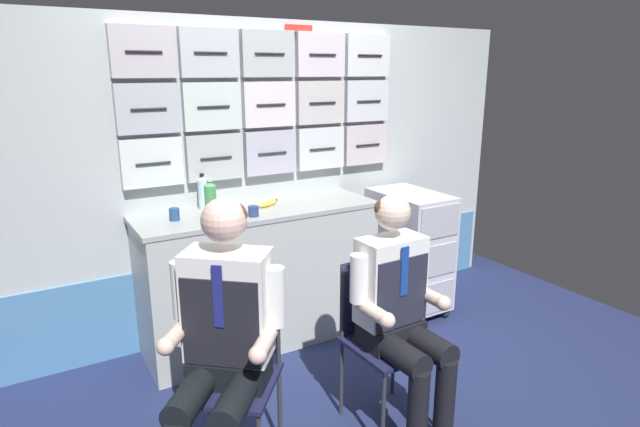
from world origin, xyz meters
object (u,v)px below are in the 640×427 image
at_px(service_trolley, 409,248).
at_px(water_bottle_blue_cap, 203,192).
at_px(folding_chair_right, 379,322).
at_px(snack_banana, 268,203).
at_px(espresso_cup_small, 253,211).
at_px(folding_chair_left, 236,355).
at_px(crew_member_left, 223,334).
at_px(crew_member_right, 401,308).

bearing_deg(service_trolley, water_bottle_blue_cap, 168.22).
relative_size(service_trolley, folding_chair_right, 1.08).
height_order(service_trolley, snack_banana, snack_banana).
bearing_deg(snack_banana, service_trolley, -7.84).
height_order(folding_chair_right, espresso_cup_small, espresso_cup_small).
bearing_deg(espresso_cup_small, folding_chair_right, -71.12).
bearing_deg(folding_chair_right, service_trolley, 43.57).
relative_size(service_trolley, water_bottle_blue_cap, 4.00).
bearing_deg(service_trolley, folding_chair_left, -153.88).
relative_size(crew_member_left, snack_banana, 7.61).
xyz_separation_m(crew_member_left, crew_member_right, (0.88, -0.11, -0.05)).
relative_size(crew_member_left, crew_member_right, 1.05).
distance_m(crew_member_left, snack_banana, 1.38).
xyz_separation_m(folding_chair_left, crew_member_left, (-0.10, -0.12, 0.19)).
distance_m(service_trolley, folding_chair_left, 1.95).
height_order(water_bottle_blue_cap, snack_banana, water_bottle_blue_cap).
relative_size(service_trolley, crew_member_left, 0.71).
height_order(folding_chair_right, crew_member_right, crew_member_right).
bearing_deg(water_bottle_blue_cap, crew_member_right, -69.73).
bearing_deg(espresso_cup_small, folding_chair_left, -119.17).
distance_m(espresso_cup_small, snack_banana, 0.26).
bearing_deg(crew_member_right, snack_banana, 96.00).
bearing_deg(crew_member_left, snack_banana, 56.50).
xyz_separation_m(folding_chair_left, crew_member_right, (0.78, -0.24, 0.15)).
xyz_separation_m(water_bottle_blue_cap, snack_banana, (0.39, -0.16, -0.09)).
height_order(crew_member_left, snack_banana, crew_member_left).
height_order(folding_chair_left, espresso_cup_small, espresso_cup_small).
xyz_separation_m(service_trolley, crew_member_right, (-0.97, -1.09, 0.18)).
relative_size(folding_chair_left, folding_chair_right, 1.00).
bearing_deg(snack_banana, crew_member_left, -123.50).
relative_size(crew_member_left, folding_chair_right, 1.52).
xyz_separation_m(water_bottle_blue_cap, espresso_cup_small, (0.21, -0.34, -0.07)).
distance_m(service_trolley, water_bottle_blue_cap, 1.62).
bearing_deg(service_trolley, crew_member_left, -152.13).
bearing_deg(folding_chair_left, crew_member_right, -16.83).
relative_size(espresso_cup_small, snack_banana, 0.38).
xyz_separation_m(folding_chair_left, snack_banana, (0.65, 1.01, 0.43)).
distance_m(service_trolley, snack_banana, 1.21).
xyz_separation_m(crew_member_left, water_bottle_blue_cap, (0.36, 1.29, 0.32)).
bearing_deg(crew_member_right, folding_chair_right, 91.37).
relative_size(folding_chair_left, crew_member_left, 0.66).
bearing_deg(espresso_cup_small, snack_banana, 44.38).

